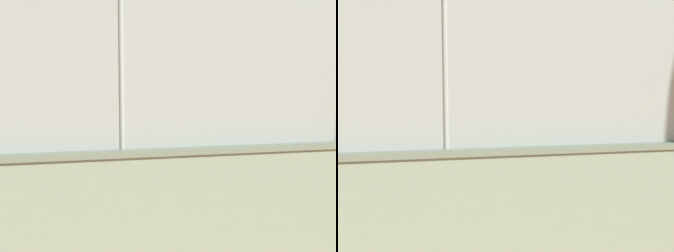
% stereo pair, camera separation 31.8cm
% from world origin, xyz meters
% --- Properties ---
extents(ground_plane, '(260.00, 260.00, 0.00)m').
position_xyz_m(ground_plane, '(0.00, 0.00, 0.00)').
color(ground_plane, '#B27247').
extents(player_near_wall_returning, '(1.21, 0.70, 1.48)m').
position_xyz_m(player_near_wall_returning, '(-5.65, 0.56, 0.86)').
color(player_near_wall_returning, navy).
rests_on(player_near_wall_returning, ground_plane).
extents(player_crossing_court, '(1.03, 0.70, 1.54)m').
position_xyz_m(player_crossing_court, '(-1.03, 0.97, 0.90)').
color(player_crossing_court, black).
rests_on(player_crossing_court, ground_plane).
extents(sports_ball, '(0.21, 0.21, 0.21)m').
position_xyz_m(sports_ball, '(-5.15, 1.87, 0.10)').
color(sports_ball, white).
rests_on(sports_ball, ground_plane).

